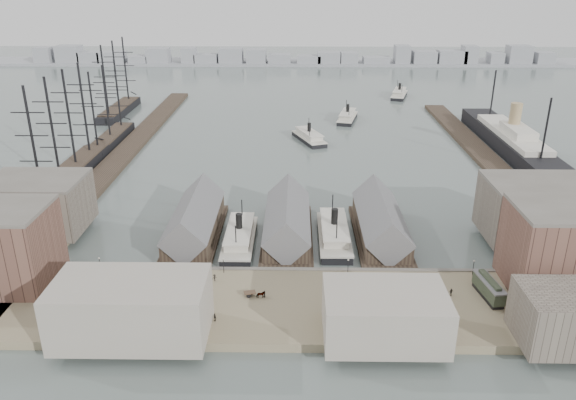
{
  "coord_description": "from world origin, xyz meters",
  "views": [
    {
      "loc": [
        2.35,
        -125.86,
        69.73
      ],
      "look_at": [
        0.0,
        30.0,
        6.0
      ],
      "focal_mm": 35.0,
      "sensor_mm": 36.0,
      "label": 1
    }
  ],
  "objects_px": {
    "horse_cart_left": "(92,288)",
    "ocean_steamer": "(512,141)",
    "tram": "(489,289)",
    "horse_cart_right": "(344,313)",
    "ferry_docked_west": "(240,237)",
    "horse_cart_center": "(257,294)"
  },
  "relations": [
    {
      "from": "horse_cart_left",
      "to": "tram",
      "type": "bearing_deg",
      "value": -56.19
    },
    {
      "from": "ocean_steamer",
      "to": "tram",
      "type": "height_order",
      "value": "ocean_steamer"
    },
    {
      "from": "ferry_docked_west",
      "to": "horse_cart_right",
      "type": "relative_size",
      "value": 5.79
    },
    {
      "from": "tram",
      "to": "horse_cart_right",
      "type": "xyz_separation_m",
      "value": [
        -32.79,
        -8.26,
        -1.24
      ]
    },
    {
      "from": "ferry_docked_west",
      "to": "tram",
      "type": "relative_size",
      "value": 2.31
    },
    {
      "from": "horse_cart_right",
      "to": "horse_cart_center",
      "type": "bearing_deg",
      "value": 71.96
    },
    {
      "from": "tram",
      "to": "horse_cart_center",
      "type": "xyz_separation_m",
      "value": [
        -51.58,
        -1.0,
        -1.27
      ]
    },
    {
      "from": "horse_cart_left",
      "to": "horse_cart_right",
      "type": "distance_m",
      "value": 57.63
    },
    {
      "from": "ocean_steamer",
      "to": "horse_cart_center",
      "type": "distance_m",
      "value": 153.92
    },
    {
      "from": "ferry_docked_west",
      "to": "tram",
      "type": "distance_m",
      "value": 65.37
    },
    {
      "from": "horse_cart_center",
      "to": "horse_cart_right",
      "type": "height_order",
      "value": "horse_cart_right"
    },
    {
      "from": "tram",
      "to": "horse_cart_left",
      "type": "xyz_separation_m",
      "value": [
        -89.62,
        1.3,
        -1.3
      ]
    },
    {
      "from": "ocean_steamer",
      "to": "horse_cart_center",
      "type": "xyz_separation_m",
      "value": [
        -98.12,
        -118.58,
        -1.5
      ]
    },
    {
      "from": "ocean_steamer",
      "to": "horse_cart_center",
      "type": "bearing_deg",
      "value": -129.61
    },
    {
      "from": "horse_cart_right",
      "to": "ocean_steamer",
      "type": "bearing_deg",
      "value": -29.14
    },
    {
      "from": "horse_cart_center",
      "to": "horse_cart_right",
      "type": "bearing_deg",
      "value": -126.08
    },
    {
      "from": "ferry_docked_west",
      "to": "horse_cart_center",
      "type": "relative_size",
      "value": 5.43
    },
    {
      "from": "horse_cart_left",
      "to": "ocean_steamer",
      "type": "bearing_deg",
      "value": -14.86
    },
    {
      "from": "ocean_steamer",
      "to": "tram",
      "type": "relative_size",
      "value": 8.56
    },
    {
      "from": "tram",
      "to": "horse_cart_right",
      "type": "relative_size",
      "value": 2.5
    },
    {
      "from": "horse_cart_left",
      "to": "horse_cart_center",
      "type": "height_order",
      "value": "horse_cart_center"
    },
    {
      "from": "horse_cart_center",
      "to": "horse_cart_left",
      "type": "bearing_deg",
      "value": 71.58
    }
  ]
}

